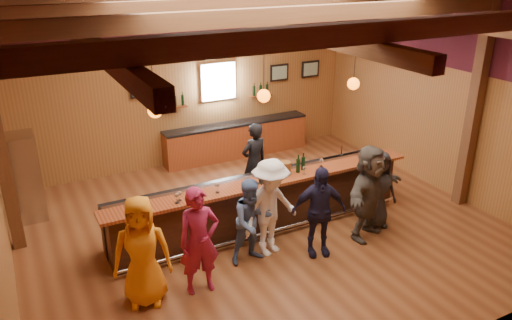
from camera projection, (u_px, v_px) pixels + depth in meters
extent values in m
plane|color=brown|center=(263.00, 228.00, 9.95)|extent=(9.00, 9.00, 0.00)
cube|color=brown|center=(187.00, 77.00, 12.38)|extent=(9.00, 0.04, 4.50)
cube|color=brown|center=(426.00, 212.00, 5.81)|extent=(9.00, 0.04, 4.50)
cube|color=brown|center=(443.00, 91.00, 11.01)|extent=(0.04, 8.00, 4.50)
cube|color=#3E111A|center=(185.00, 18.00, 11.83)|extent=(9.00, 0.01, 1.70)
cube|color=#3E111A|center=(452.00, 26.00, 10.47)|extent=(0.01, 8.00, 1.70)
cube|color=#4F2C16|center=(475.00, 103.00, 10.13)|extent=(0.22, 0.22, 4.50)
cube|color=#4F2C16|center=(384.00, 31.00, 5.89)|extent=(8.80, 0.20, 0.25)
cube|color=#4F2C16|center=(296.00, 15.00, 7.53)|extent=(8.80, 0.20, 0.25)
cube|color=#4F2C16|center=(239.00, 4.00, 9.18)|extent=(8.80, 0.20, 0.25)
cube|color=#4F2C16|center=(81.00, 36.00, 7.17)|extent=(0.18, 7.80, 0.22)
cube|color=#4F2C16|center=(264.00, 24.00, 8.45)|extent=(0.18, 7.80, 0.22)
cube|color=#4F2C16|center=(399.00, 15.00, 9.73)|extent=(0.18, 7.80, 0.22)
cube|color=black|center=(263.00, 204.00, 9.75)|extent=(6.00, 0.60, 1.05)
cube|color=maroon|center=(268.00, 182.00, 9.39)|extent=(6.30, 0.50, 0.06)
cube|color=black|center=(254.00, 178.00, 9.91)|extent=(6.00, 0.48, 0.05)
cube|color=black|center=(254.00, 200.00, 10.09)|extent=(6.00, 0.48, 0.90)
cube|color=silver|center=(336.00, 163.00, 10.78)|extent=(0.45, 0.40, 0.14)
cube|color=silver|center=(355.00, 159.00, 10.99)|extent=(0.45, 0.40, 0.14)
cylinder|color=silver|center=(273.00, 231.00, 9.54)|extent=(6.00, 0.06, 0.06)
cube|color=maroon|center=(237.00, 140.00, 13.34)|extent=(4.00, 0.50, 0.90)
cube|color=black|center=(237.00, 123.00, 13.16)|extent=(4.00, 0.52, 0.05)
cube|color=silver|center=(218.00, 81.00, 12.76)|extent=(0.95, 0.08, 0.95)
cube|color=white|center=(219.00, 82.00, 12.71)|extent=(0.78, 0.01, 0.78)
cube|color=black|center=(141.00, 88.00, 11.88)|extent=(0.55, 0.04, 0.45)
cube|color=silver|center=(141.00, 89.00, 11.85)|extent=(0.45, 0.01, 0.35)
cube|color=black|center=(279.00, 73.00, 13.50)|extent=(0.55, 0.04, 0.45)
cube|color=silver|center=(280.00, 73.00, 13.48)|extent=(0.45, 0.01, 0.35)
cube|color=black|center=(310.00, 69.00, 13.92)|extent=(0.55, 0.04, 0.45)
cube|color=silver|center=(311.00, 69.00, 13.90)|extent=(0.45, 0.01, 0.35)
cube|color=maroon|center=(175.00, 107.00, 12.38)|extent=(0.60, 0.18, 0.04)
cylinder|color=black|center=(167.00, 102.00, 12.23)|extent=(0.07, 0.07, 0.26)
cylinder|color=black|center=(175.00, 101.00, 12.32)|extent=(0.07, 0.07, 0.26)
cylinder|color=black|center=(183.00, 100.00, 12.40)|extent=(0.07, 0.07, 0.26)
cube|color=maroon|center=(261.00, 95.00, 13.40)|extent=(0.60, 0.18, 0.04)
cylinder|color=black|center=(254.00, 91.00, 13.26)|extent=(0.07, 0.07, 0.26)
cylinder|color=black|center=(261.00, 90.00, 13.34)|extent=(0.07, 0.07, 0.26)
cylinder|color=black|center=(267.00, 89.00, 13.43)|extent=(0.07, 0.07, 0.26)
cylinder|color=black|center=(152.00, 72.00, 7.83)|extent=(0.01, 0.01, 1.25)
sphere|color=#EA5F0B|center=(155.00, 111.00, 8.07)|extent=(0.24, 0.24, 0.24)
cylinder|color=black|center=(264.00, 61.00, 8.69)|extent=(0.01, 0.01, 1.25)
sphere|color=#EA5F0B|center=(264.00, 96.00, 8.92)|extent=(0.24, 0.24, 0.24)
cylinder|color=black|center=(356.00, 52.00, 9.54)|extent=(0.01, 0.01, 1.25)
sphere|color=#EA5F0B|center=(353.00, 84.00, 9.78)|extent=(0.24, 0.24, 0.24)
cube|color=silver|center=(22.00, 178.00, 9.99)|extent=(0.70, 0.70, 1.80)
imported|color=orange|center=(142.00, 251.00, 7.50)|extent=(1.01, 0.81, 1.80)
imported|color=maroon|center=(199.00, 241.00, 7.78)|extent=(0.69, 0.48, 1.80)
imported|color=#4F6D9F|center=(252.00, 221.00, 8.60)|extent=(0.77, 0.60, 1.56)
imported|color=white|center=(270.00, 208.00, 8.78)|extent=(1.31, 0.94, 1.82)
imported|color=#1E1C39|center=(319.00, 211.00, 8.79)|extent=(1.07, 0.70, 1.69)
imported|color=#4E483F|center=(369.00, 192.00, 9.31)|extent=(1.80, 1.16, 1.86)
imported|color=#252628|center=(377.00, 189.00, 9.74)|extent=(0.85, 0.64, 1.59)
imported|color=black|center=(254.00, 162.00, 10.80)|extent=(0.71, 0.54, 1.77)
cylinder|color=brown|center=(285.00, 168.00, 9.61)|extent=(0.23, 0.23, 0.25)
cylinder|color=black|center=(298.00, 166.00, 9.68)|extent=(0.08, 0.08, 0.27)
cylinder|color=black|center=(298.00, 157.00, 9.61)|extent=(0.03, 0.03, 0.09)
cylinder|color=black|center=(303.00, 163.00, 9.80)|extent=(0.08, 0.08, 0.26)
cylinder|color=black|center=(304.00, 155.00, 9.74)|extent=(0.03, 0.03, 0.09)
cylinder|color=silver|center=(141.00, 210.00, 8.28)|extent=(0.07, 0.07, 0.01)
cylinder|color=silver|center=(140.00, 207.00, 8.26)|extent=(0.01, 0.01, 0.10)
sphere|color=silver|center=(140.00, 203.00, 8.23)|extent=(0.08, 0.08, 0.08)
cylinder|color=silver|center=(177.00, 203.00, 8.52)|extent=(0.08, 0.08, 0.01)
cylinder|color=silver|center=(177.00, 200.00, 8.50)|extent=(0.01, 0.01, 0.11)
sphere|color=silver|center=(177.00, 195.00, 8.47)|extent=(0.09, 0.09, 0.09)
cylinder|color=silver|center=(180.00, 200.00, 8.60)|extent=(0.07, 0.07, 0.01)
cylinder|color=silver|center=(180.00, 197.00, 8.58)|extent=(0.01, 0.01, 0.10)
sphere|color=silver|center=(179.00, 193.00, 8.55)|extent=(0.08, 0.08, 0.08)
cylinder|color=silver|center=(217.00, 192.00, 8.89)|extent=(0.08, 0.08, 0.01)
cylinder|color=silver|center=(217.00, 189.00, 8.87)|extent=(0.01, 0.01, 0.11)
sphere|color=silver|center=(217.00, 185.00, 8.84)|extent=(0.09, 0.09, 0.09)
cylinder|color=silver|center=(258.00, 183.00, 9.24)|extent=(0.08, 0.08, 0.01)
cylinder|color=silver|center=(258.00, 180.00, 9.22)|extent=(0.01, 0.01, 0.11)
sphere|color=silver|center=(258.00, 176.00, 9.18)|extent=(0.09, 0.09, 0.09)
cylinder|color=silver|center=(304.00, 174.00, 9.63)|extent=(0.07, 0.07, 0.01)
cylinder|color=silver|center=(304.00, 172.00, 9.61)|extent=(0.01, 0.01, 0.09)
sphere|color=silver|center=(304.00, 168.00, 9.58)|extent=(0.08, 0.08, 0.08)
cylinder|color=silver|center=(321.00, 166.00, 10.00)|extent=(0.07, 0.07, 0.01)
cylinder|color=silver|center=(321.00, 164.00, 9.98)|extent=(0.01, 0.01, 0.10)
sphere|color=silver|center=(322.00, 160.00, 9.95)|extent=(0.08, 0.08, 0.08)
cylinder|color=silver|center=(363.00, 160.00, 10.30)|extent=(0.07, 0.07, 0.01)
cylinder|color=silver|center=(364.00, 158.00, 10.28)|extent=(0.01, 0.01, 0.10)
sphere|color=silver|center=(364.00, 154.00, 10.24)|extent=(0.08, 0.08, 0.08)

